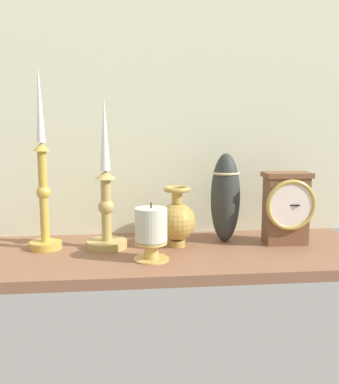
{
  "coord_description": "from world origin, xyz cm",
  "views": [
    {
      "loc": [
        -8.35,
        -100.61,
        29.69
      ],
      "look_at": [
        2.2,
        0.0,
        14.0
      ],
      "focal_mm": 41.34,
      "sensor_mm": 36.0,
      "label": 1
    }
  ],
  "objects_px": {
    "mantel_clock": "(287,207)",
    "candlestick_tall_center": "(43,189)",
    "candlestick_tall_left": "(106,202)",
    "tall_ceramic_vase": "(225,197)",
    "pillar_candle_front": "(151,231)",
    "brass_vase_bulbous": "(177,220)"
  },
  "relations": [
    {
      "from": "candlestick_tall_left",
      "to": "tall_ceramic_vase",
      "type": "height_order",
      "value": "candlestick_tall_left"
    },
    {
      "from": "mantel_clock",
      "to": "brass_vase_bulbous",
      "type": "height_order",
      "value": "mantel_clock"
    },
    {
      "from": "mantel_clock",
      "to": "candlestick_tall_left",
      "type": "height_order",
      "value": "candlestick_tall_left"
    },
    {
      "from": "candlestick_tall_left",
      "to": "pillar_candle_front",
      "type": "bearing_deg",
      "value": -46.66
    },
    {
      "from": "mantel_clock",
      "to": "candlestick_tall_center",
      "type": "height_order",
      "value": "candlestick_tall_center"
    },
    {
      "from": "mantel_clock",
      "to": "candlestick_tall_center",
      "type": "distance_m",
      "value": 0.59
    },
    {
      "from": "mantel_clock",
      "to": "candlestick_tall_center",
      "type": "relative_size",
      "value": 0.42
    },
    {
      "from": "pillar_candle_front",
      "to": "brass_vase_bulbous",
      "type": "bearing_deg",
      "value": 56.11
    },
    {
      "from": "brass_vase_bulbous",
      "to": "pillar_candle_front",
      "type": "distance_m",
      "value": 0.12
    },
    {
      "from": "tall_ceramic_vase",
      "to": "candlestick_tall_center",
      "type": "bearing_deg",
      "value": -177.25
    },
    {
      "from": "candlestick_tall_left",
      "to": "brass_vase_bulbous",
      "type": "height_order",
      "value": "candlestick_tall_left"
    },
    {
      "from": "candlestick_tall_left",
      "to": "pillar_candle_front",
      "type": "relative_size",
      "value": 2.85
    },
    {
      "from": "candlestick_tall_center",
      "to": "brass_vase_bulbous",
      "type": "distance_m",
      "value": 0.33
    },
    {
      "from": "mantel_clock",
      "to": "candlestick_tall_left",
      "type": "distance_m",
      "value": 0.44
    },
    {
      "from": "mantel_clock",
      "to": "tall_ceramic_vase",
      "type": "bearing_deg",
      "value": 165.18
    },
    {
      "from": "tall_ceramic_vase",
      "to": "mantel_clock",
      "type": "bearing_deg",
      "value": -14.82
    },
    {
      "from": "mantel_clock",
      "to": "tall_ceramic_vase",
      "type": "distance_m",
      "value": 0.15
    },
    {
      "from": "candlestick_tall_left",
      "to": "tall_ceramic_vase",
      "type": "xyz_separation_m",
      "value": [
        0.3,
        0.03,
        0.0
      ]
    },
    {
      "from": "mantel_clock",
      "to": "brass_vase_bulbous",
      "type": "bearing_deg",
      "value": 178.9
    },
    {
      "from": "candlestick_tall_left",
      "to": "mantel_clock",
      "type": "bearing_deg",
      "value": -1.21
    },
    {
      "from": "pillar_candle_front",
      "to": "tall_ceramic_vase",
      "type": "bearing_deg",
      "value": 34.78
    },
    {
      "from": "candlestick_tall_center",
      "to": "pillar_candle_front",
      "type": "xyz_separation_m",
      "value": [
        0.25,
        -0.11,
        -0.08
      ]
    }
  ]
}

